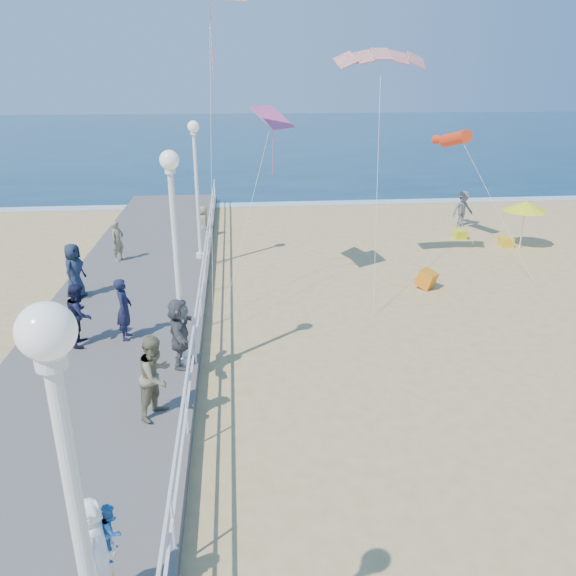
{
  "coord_description": "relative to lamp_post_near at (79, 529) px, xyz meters",
  "views": [
    {
      "loc": [
        -3.96,
        -12.85,
        7.23
      ],
      "look_at": [
        -2.5,
        2.0,
        1.6
      ],
      "focal_mm": 35.0,
      "sensor_mm": 36.0,
      "label": 1
    }
  ],
  "objects": [
    {
      "name": "spectator_0",
      "position": [
        -1.7,
        10.67,
        -2.38
      ],
      "size": [
        0.44,
        0.65,
        1.75
      ],
      "primitive_type": "imported",
      "rotation": [
        0.0,
        0.0,
        1.6
      ],
      "color": "#181935",
      "rests_on": "boardwalk"
    },
    {
      "name": "lamp_post_far",
      "position": [
        0.0,
        18.0,
        0.0
      ],
      "size": [
        0.44,
        0.44,
        5.32
      ],
      "color": "white",
      "rests_on": "boardwalk"
    },
    {
      "name": "beach_walker_a",
      "position": [
        13.04,
        23.32,
        -2.75
      ],
      "size": [
        1.33,
        0.99,
        1.83
      ],
      "primitive_type": "imported",
      "rotation": [
        0.0,
        0.0,
        0.29
      ],
      "color": "slate",
      "rests_on": "ground"
    },
    {
      "name": "spectator_5",
      "position": [
        -0.05,
        8.93,
        -2.36
      ],
      "size": [
        0.54,
        1.68,
        1.8
      ],
      "primitive_type": "imported",
      "rotation": [
        0.0,
        0.0,
        1.58
      ],
      "color": "#505155",
      "rests_on": "boardwalk"
    },
    {
      "name": "spectator_1",
      "position": [
        -0.36,
        6.75,
        -2.33
      ],
      "size": [
        1.06,
        1.13,
        1.86
      ],
      "primitive_type": "imported",
      "rotation": [
        0.0,
        0.0,
        1.06
      ],
      "color": "#7C7656",
      "rests_on": "boardwalk"
    },
    {
      "name": "kite_parafoil",
      "position": [
        6.5,
        16.11,
        4.29
      ],
      "size": [
        3.17,
        0.94,
        0.65
      ],
      "primitive_type": null,
      "rotation": [
        0.44,
        0.0,
        0.0
      ],
      "color": "red"
    },
    {
      "name": "spectator_6",
      "position": [
        -3.18,
        17.9,
        -2.46
      ],
      "size": [
        0.65,
        0.7,
        1.6
      ],
      "primitive_type": "imported",
      "rotation": [
        0.0,
        0.0,
        0.96
      ],
      "color": "gray",
      "rests_on": "boardwalk"
    },
    {
      "name": "beach_chair_right",
      "position": [
        12.08,
        21.11,
        -3.46
      ],
      "size": [
        0.55,
        0.55,
        0.4
      ],
      "primitive_type": "cube",
      "color": "yellow",
      "rests_on": "ground"
    },
    {
      "name": "box_kite",
      "position": [
        8.27,
        14.68,
        -3.36
      ],
      "size": [
        0.89,
        0.89,
        0.74
      ],
      "primitive_type": "cube",
      "rotation": [
        0.31,
        0.0,
        0.78
      ],
      "color": "#D9480C",
      "rests_on": "ground"
    },
    {
      "name": "surf_line",
      "position": [
        5.35,
        29.5,
        -3.63
      ],
      "size": [
        160.0,
        1.2,
        0.04
      ],
      "primitive_type": "cube",
      "color": "white",
      "rests_on": "ground"
    },
    {
      "name": "kite_windsock",
      "position": [
        11.07,
        20.36,
        1.06
      ],
      "size": [
        1.07,
        3.04,
        1.16
      ],
      "primitive_type": "cylinder",
      "rotation": [
        1.36,
        0.0,
        0.17
      ],
      "color": "red"
    },
    {
      "name": "woman_holding_toddler",
      "position": [
        -0.52,
        1.98,
        -2.32
      ],
      "size": [
        0.5,
        0.72,
        1.88
      ],
      "primitive_type": "imported",
      "rotation": [
        0.0,
        0.0,
        1.49
      ],
      "color": "white",
      "rests_on": "boardwalk"
    },
    {
      "name": "lamp_post_mid",
      "position": [
        0.0,
        9.0,
        0.0
      ],
      "size": [
        0.44,
        0.44,
        5.32
      ],
      "color": "white",
      "rests_on": "boardwalk"
    },
    {
      "name": "boardwalk",
      "position": [
        -2.15,
        9.0,
        -3.46
      ],
      "size": [
        5.0,
        44.0,
        0.4
      ],
      "primitive_type": "cube",
      "color": "slate",
      "rests_on": "ground"
    },
    {
      "name": "kite_diamond_pink",
      "position": [
        2.82,
        16.21,
        2.26
      ],
      "size": [
        1.62,
        1.65,
        0.73
      ],
      "primitive_type": "cube",
      "rotation": [
        0.6,
        0.0,
        0.86
      ],
      "color": "#E45497"
    },
    {
      "name": "beach_walker_c",
      "position": [
        -0.06,
        22.63,
        -2.92
      ],
      "size": [
        0.62,
        0.81,
        1.48
      ],
      "primitive_type": "imported",
      "rotation": [
        0.0,
        0.0,
        -1.34
      ],
      "color": "gray",
      "rests_on": "ground"
    },
    {
      "name": "ground",
      "position": [
        5.35,
        9.0,
        -3.66
      ],
      "size": [
        160.0,
        160.0,
        0.0
      ],
      "primitive_type": "plane",
      "color": "tan",
      "rests_on": "ground"
    },
    {
      "name": "toddler_held",
      "position": [
        -0.37,
        2.13,
        -2.01
      ],
      "size": [
        0.33,
        0.41,
        0.8
      ],
      "primitive_type": "imported",
      "rotation": [
        0.0,
        0.0,
        1.49
      ],
      "color": "#357AC7",
      "rests_on": "boardwalk"
    },
    {
      "name": "railing",
      "position": [
        0.3,
        9.0,
        -2.41
      ],
      "size": [
        0.05,
        42.0,
        0.55
      ],
      "color": "white",
      "rests_on": "boardwalk"
    },
    {
      "name": "spectator_4",
      "position": [
        -3.85,
        14.01,
        -2.35
      ],
      "size": [
        0.81,
        1.02,
        1.83
      ],
      "primitive_type": "imported",
      "rotation": [
        0.0,
        0.0,
        1.28
      ],
      "color": "#1C283E",
      "rests_on": "boardwalk"
    },
    {
      "name": "beach_umbrella",
      "position": [
        14.16,
        19.29,
        -1.75
      ],
      "size": [
        1.9,
        1.9,
        2.14
      ],
      "color": "white",
      "rests_on": "ground"
    },
    {
      "name": "spectator_7",
      "position": [
        -2.83,
        10.46,
        -2.4
      ],
      "size": [
        0.69,
        0.86,
        1.72
      ],
      "primitive_type": "imported",
      "rotation": [
        0.0,
        0.0,
        1.62
      ],
      "color": "#181936",
      "rests_on": "boardwalk"
    },
    {
      "name": "ocean",
      "position": [
        5.35,
        74.0,
        -3.65
      ],
      "size": [
        160.0,
        90.0,
        0.05
      ],
      "primitive_type": "cube",
      "color": "#0B2C47",
      "rests_on": "ground"
    },
    {
      "name": "beach_chair_left",
      "position": [
        13.66,
        19.62,
        -3.46
      ],
      "size": [
        0.55,
        0.55,
        0.4
      ],
      "primitive_type": "cube",
      "color": "yellow",
      "rests_on": "ground"
    },
    {
      "name": "lamp_post_near",
      "position": [
        0.0,
        0.0,
        0.0
      ],
      "size": [
        0.44,
        0.44,
        5.32
      ],
      "color": "white",
      "rests_on": "boardwalk"
    }
  ]
}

